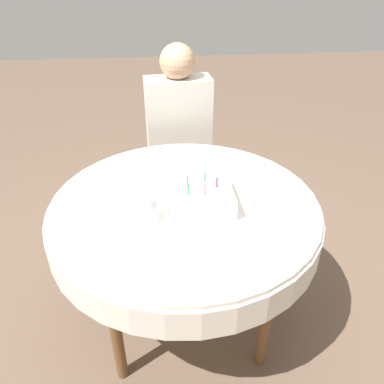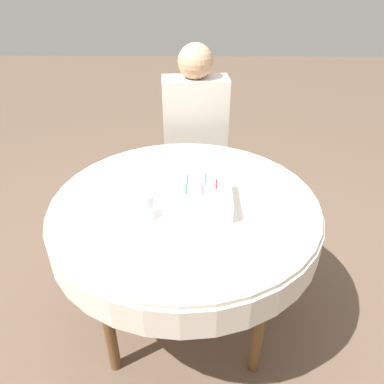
% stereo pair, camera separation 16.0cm
% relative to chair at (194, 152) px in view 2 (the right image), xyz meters
% --- Properties ---
extents(ground_plane, '(12.00, 12.00, 0.00)m').
position_rel_chair_xyz_m(ground_plane, '(-0.04, -0.95, -0.49)').
color(ground_plane, brown).
extents(dining_table, '(1.19, 1.19, 0.73)m').
position_rel_chair_xyz_m(dining_table, '(-0.04, -0.95, 0.15)').
color(dining_table, silver).
rests_on(dining_table, ground_plane).
extents(chair, '(0.42, 0.42, 0.90)m').
position_rel_chair_xyz_m(chair, '(0.00, 0.00, 0.00)').
color(chair, brown).
rests_on(chair, ground_plane).
extents(person, '(0.42, 0.31, 1.22)m').
position_rel_chair_xyz_m(person, '(0.01, -0.09, 0.24)').
color(person, tan).
rests_on(person, ground_plane).
extents(napkin, '(0.31, 0.31, 0.00)m').
position_rel_chair_xyz_m(napkin, '(0.03, -0.99, 0.24)').
color(napkin, white).
rests_on(napkin, dining_table).
extents(birthday_cake, '(0.26, 0.26, 0.13)m').
position_rel_chair_xyz_m(birthday_cake, '(0.03, -0.99, 0.28)').
color(birthday_cake, white).
rests_on(birthday_cake, dining_table).
extents(drinking_glass, '(0.06, 0.06, 0.11)m').
position_rel_chair_xyz_m(drinking_glass, '(-0.19, -1.07, 0.29)').
color(drinking_glass, silver).
rests_on(drinking_glass, dining_table).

